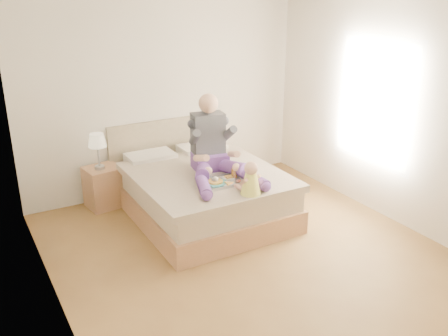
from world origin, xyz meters
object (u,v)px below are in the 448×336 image
adult (214,150)px  tray (222,180)px  nightstand (104,187)px  baby (250,181)px  bed (200,190)px

adult → tray: size_ratio=2.65×
nightstand → baby: size_ratio=1.45×
adult → baby: (0.04, -0.76, -0.13)m
baby → bed: bearing=87.9°
adult → tray: adult is taller
adult → bed: bearing=121.5°
bed → adult: 0.62m
bed → nightstand: (-1.00, 0.80, -0.05)m
bed → nightstand: size_ratio=4.04×
bed → tray: bed is taller
adult → nightstand: bearing=146.3°
nightstand → tray: (1.01, -1.36, 0.37)m
baby → adult: bearing=83.5°
adult → baby: adult is taller
nightstand → adult: size_ratio=0.44×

